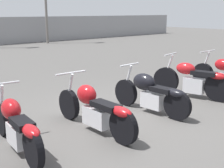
{
  "coord_description": "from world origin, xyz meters",
  "views": [
    {
      "loc": [
        -4.01,
        -4.44,
        2.08
      ],
      "look_at": [
        0.0,
        0.13,
        0.65
      ],
      "focal_mm": 50.0,
      "sensor_mm": 36.0,
      "label": 1
    }
  ],
  "objects_px": {
    "motorcycle_slot_3": "(151,93)",
    "motorcycle_slot_4": "(193,80)",
    "motorcycle_slot_2": "(95,109)",
    "motorcycle_slot_1": "(17,126)"
  },
  "relations": [
    {
      "from": "motorcycle_slot_3",
      "to": "motorcycle_slot_4",
      "type": "distance_m",
      "value": 1.65
    },
    {
      "from": "motorcycle_slot_2",
      "to": "motorcycle_slot_1",
      "type": "bearing_deg",
      "value": 174.89
    },
    {
      "from": "motorcycle_slot_1",
      "to": "motorcycle_slot_3",
      "type": "distance_m",
      "value": 2.9
    },
    {
      "from": "motorcycle_slot_2",
      "to": "motorcycle_slot_4",
      "type": "bearing_deg",
      "value": 3.76
    },
    {
      "from": "motorcycle_slot_1",
      "to": "motorcycle_slot_4",
      "type": "height_order",
      "value": "motorcycle_slot_4"
    },
    {
      "from": "motorcycle_slot_2",
      "to": "motorcycle_slot_4",
      "type": "xyz_separation_m",
      "value": [
        3.16,
        0.15,
        0.03
      ]
    },
    {
      "from": "motorcycle_slot_3",
      "to": "motorcycle_slot_2",
      "type": "bearing_deg",
      "value": 179.16
    },
    {
      "from": "motorcycle_slot_1",
      "to": "motorcycle_slot_2",
      "type": "relative_size",
      "value": 0.92
    },
    {
      "from": "motorcycle_slot_4",
      "to": "motorcycle_slot_3",
      "type": "bearing_deg",
      "value": 169.87
    },
    {
      "from": "motorcycle_slot_3",
      "to": "motorcycle_slot_4",
      "type": "xyz_separation_m",
      "value": [
        1.65,
        0.09,
        0.01
      ]
    }
  ]
}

